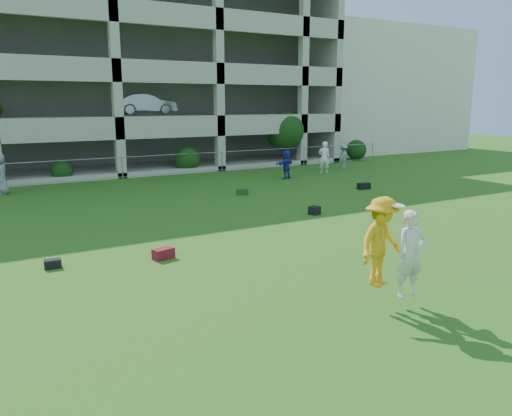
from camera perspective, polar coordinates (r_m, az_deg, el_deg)
ground at (r=11.35m, az=11.22°, el=-9.27°), size 100.00×100.00×0.00m
stucco_building at (r=46.83m, az=10.40°, el=12.96°), size 16.00×14.00×10.00m
bystander_c at (r=25.09m, az=-27.18°, el=3.49°), size 0.77×1.01×1.86m
bystander_d at (r=27.07m, az=3.49°, el=5.00°), size 1.51×0.97×1.56m
bystander_e at (r=29.36m, az=7.79°, el=5.75°), size 0.79×0.67×1.85m
bystander_f at (r=31.68m, az=9.96°, el=5.83°), size 1.13×0.97×1.51m
bag_red_a at (r=13.51m, az=-10.54°, el=-5.14°), size 0.60×0.42×0.28m
bag_black_b at (r=13.56m, az=-22.22°, el=-5.92°), size 0.41×0.27×0.22m
crate_d at (r=18.56m, az=6.70°, el=-0.28°), size 0.44×0.44×0.30m
bag_black_e at (r=24.33m, az=12.22°, el=2.46°), size 0.64×0.40×0.30m
bag_green_g at (r=22.37m, az=-1.59°, el=1.84°), size 0.58×0.54×0.25m
frisbee_contest at (r=10.22m, az=14.95°, el=-4.10°), size 1.55×0.95×2.06m
parking_garage at (r=36.36m, az=-19.20°, el=14.44°), size 30.00×14.00×12.00m
fence at (r=28.04m, az=-15.04°, el=4.51°), size 36.06×0.06×1.20m
shrub_row at (r=30.08m, az=-6.96°, el=7.04°), size 34.38×2.52×3.50m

